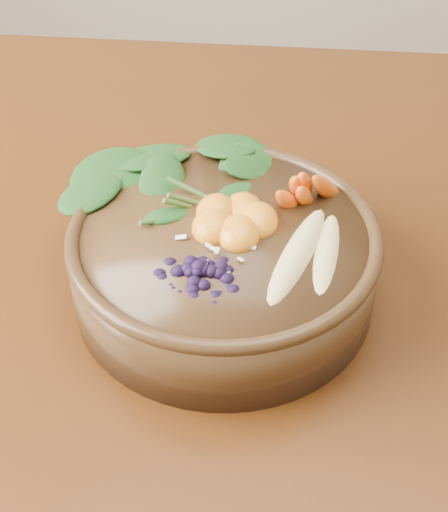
% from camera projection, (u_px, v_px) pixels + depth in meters
% --- Properties ---
extents(dining_table, '(1.60, 0.90, 0.75)m').
position_uv_depth(dining_table, '(447.00, 286.00, 0.88)').
color(dining_table, '#331C0C').
rests_on(dining_table, ground).
extents(stoneware_bowl, '(0.38, 0.38, 0.08)m').
position_uv_depth(stoneware_bowl, '(224.00, 264.00, 0.71)').
color(stoneware_bowl, '#432D19').
rests_on(stoneware_bowl, dining_table).
extents(kale_heap, '(0.24, 0.23, 0.05)m').
position_uv_depth(kale_heap, '(206.00, 167.00, 0.72)').
color(kale_heap, '#1E4B19').
rests_on(kale_heap, stoneware_bowl).
extents(carrot_cluster, '(0.08, 0.08, 0.08)m').
position_uv_depth(carrot_cluster, '(308.00, 165.00, 0.69)').
color(carrot_cluster, orange).
rests_on(carrot_cluster, stoneware_bowl).
extents(banana_halves, '(0.09, 0.16, 0.03)m').
position_uv_depth(banana_halves, '(313.00, 241.00, 0.65)').
color(banana_halves, '#E0CC84').
rests_on(banana_halves, stoneware_bowl).
extents(mandarin_cluster, '(0.11, 0.12, 0.03)m').
position_uv_depth(mandarin_cluster, '(234.00, 208.00, 0.68)').
color(mandarin_cluster, orange).
rests_on(mandarin_cluster, stoneware_bowl).
extents(blueberry_pile, '(0.16, 0.14, 0.04)m').
position_uv_depth(blueberry_pile, '(199.00, 256.00, 0.62)').
color(blueberry_pile, black).
rests_on(blueberry_pile, stoneware_bowl).
extents(coconut_flakes, '(0.11, 0.10, 0.01)m').
position_uv_depth(coconut_flakes, '(217.00, 242.00, 0.66)').
color(coconut_flakes, white).
rests_on(coconut_flakes, stoneware_bowl).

